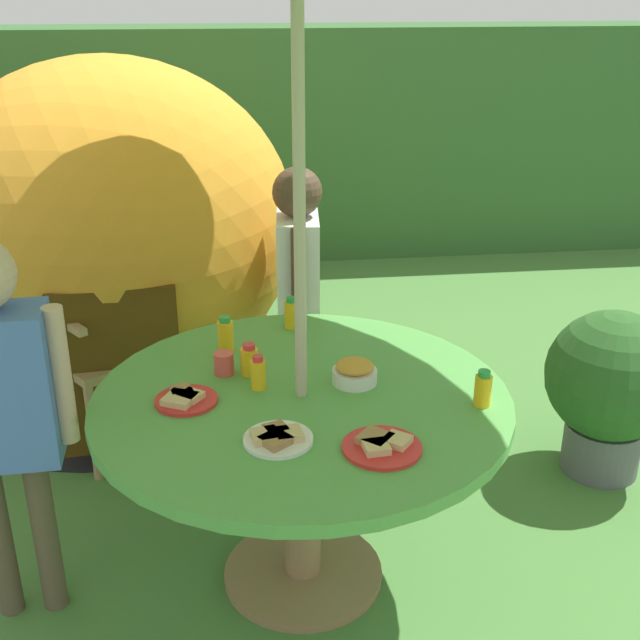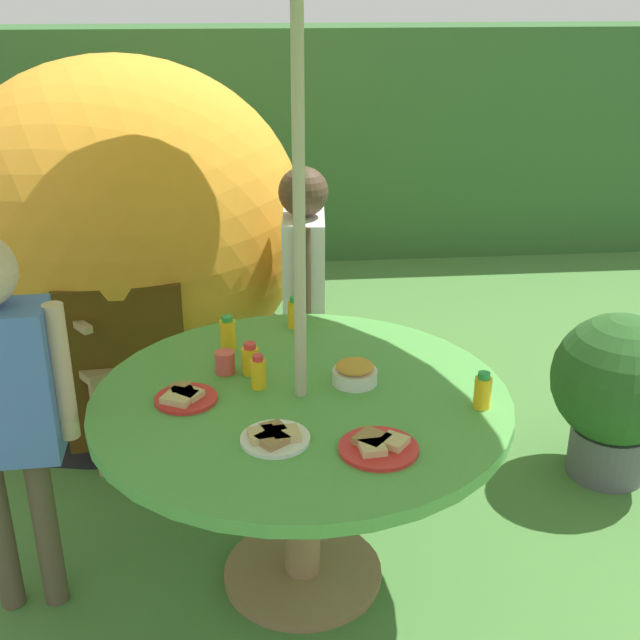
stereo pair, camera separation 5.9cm
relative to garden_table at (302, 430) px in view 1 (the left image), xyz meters
The scene contains 17 objects.
ground_plane 0.59m from the garden_table, ahead, with size 10.00×10.00×0.02m, color #477A38.
hedge_backdrop 3.67m from the garden_table, 90.00° to the left, with size 9.00×0.70×1.60m, color #33602D.
garden_table is the anchor object (origin of this frame).
wooden_chair 1.35m from the garden_table, 126.51° to the left, with size 0.67×0.68×1.04m.
dome_tent 1.87m from the garden_table, 113.87° to the left, with size 2.14×2.14×1.58m.
potted_plant 1.40m from the garden_table, 21.25° to the left, with size 0.53×0.53×0.70m.
child_in_white_shirt 1.00m from the garden_table, 85.07° to the left, with size 0.20×0.41×1.20m.
snack_bowl 0.25m from the garden_table, 19.20° to the left, with size 0.14×0.14×0.08m.
plate_near_left 0.41m from the garden_table, 61.00° to the right, with size 0.22×0.22×0.03m.
plate_mid_right 0.31m from the garden_table, 109.34° to the right, with size 0.20×0.20×0.03m.
plate_center_front 0.38m from the garden_table, behind, with size 0.19×0.19×0.03m.
juice_bottle_near_right 0.28m from the garden_table, 133.61° to the left, with size 0.06×0.06×0.11m.
juice_bottle_far_left 0.58m from the garden_table, 13.77° to the right, with size 0.05×0.05×0.12m.
juice_bottle_far_right 0.55m from the garden_table, 88.29° to the left, with size 0.05×0.05×0.12m.
juice_bottle_center_back 0.45m from the garden_table, 123.17° to the left, with size 0.06×0.06×0.13m.
juice_bottle_mid_left 0.23m from the garden_table, 155.75° to the left, with size 0.05×0.05×0.11m.
cup_near 0.34m from the garden_table, 143.68° to the left, with size 0.07×0.07×0.07m, color #E04C47.
Camera 1 is at (-0.21, -2.18, 1.89)m, focal length 44.97 mm.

